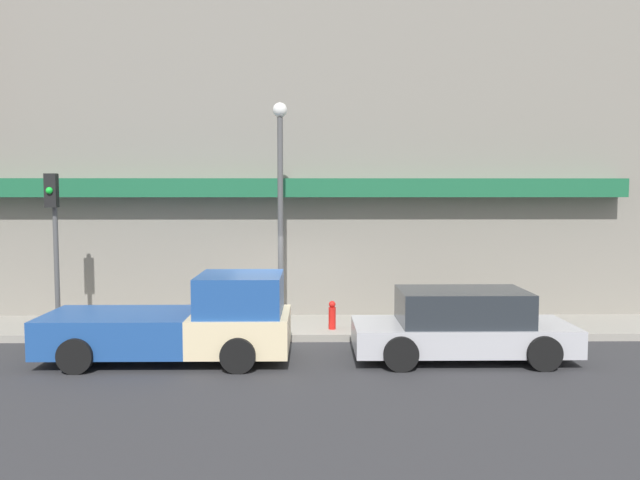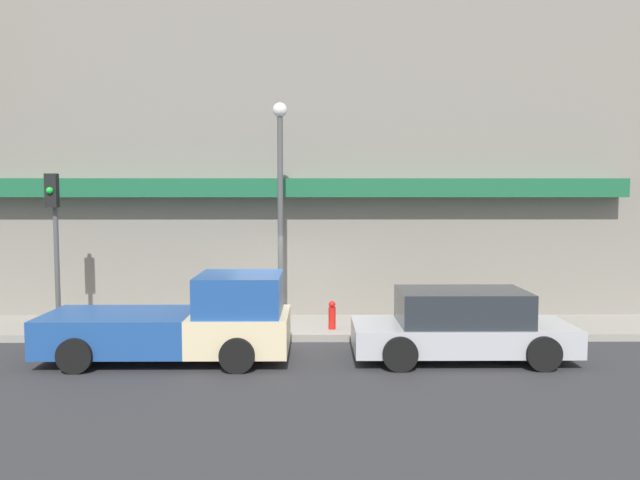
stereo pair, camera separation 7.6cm
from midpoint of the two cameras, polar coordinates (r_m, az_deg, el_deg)
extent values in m
plane|color=#2D2D30|center=(15.09, -3.15, -9.32)|extent=(80.00, 80.00, 0.00)
cube|color=gray|center=(16.28, -2.94, -8.00)|extent=(36.00, 2.47, 0.18)
cube|color=gray|center=(18.77, -2.65, 11.11)|extent=(19.80, 3.00, 11.57)
cube|color=#195B38|center=(16.84, -2.85, 4.79)|extent=(18.22, 0.60, 0.50)
cube|color=beige|center=(13.52, -7.14, -8.25)|extent=(2.06, 1.98, 0.78)
cube|color=#1E478C|center=(13.37, -7.17, -4.88)|extent=(1.75, 1.82, 0.83)
cube|color=#1E478C|center=(14.05, -17.74, -7.94)|extent=(3.09, 1.98, 0.78)
cylinder|color=black|center=(14.53, -6.47, -8.44)|extent=(0.71, 0.22, 0.71)
cylinder|color=black|center=(12.62, -7.42, -10.41)|extent=(0.71, 0.22, 0.71)
cylinder|color=black|center=(15.20, -18.67, -8.07)|extent=(0.71, 0.22, 0.71)
cylinder|color=black|center=(13.39, -21.35, -9.82)|extent=(0.71, 0.22, 0.71)
cube|color=#ADADB2|center=(13.83, 12.95, -8.58)|extent=(4.63, 1.82, 0.57)
cube|color=#23282D|center=(13.70, 12.99, -5.96)|extent=(2.69, 1.64, 0.72)
cylinder|color=black|center=(15.10, 17.49, -8.13)|extent=(0.71, 0.22, 0.71)
cylinder|color=black|center=(13.42, 19.92, -9.74)|extent=(0.71, 0.22, 0.71)
cylinder|color=black|center=(14.48, 6.50, -8.48)|extent=(0.71, 0.22, 0.71)
cylinder|color=black|center=(12.73, 7.51, -10.29)|extent=(0.71, 0.22, 0.71)
cylinder|color=red|center=(15.61, 1.25, -7.17)|extent=(0.18, 0.18, 0.55)
sphere|color=red|center=(15.55, 1.25, -5.90)|extent=(0.17, 0.17, 0.17)
cylinder|color=#4C4C4C|center=(15.43, -3.49, 1.45)|extent=(0.14, 0.14, 5.22)
sphere|color=silver|center=(15.54, -3.54, 11.78)|extent=(0.36, 0.36, 0.36)
cylinder|color=#4C4C4C|center=(16.30, -22.82, -1.16)|extent=(0.12, 0.12, 3.84)
cube|color=black|center=(16.09, -23.19, 4.18)|extent=(0.28, 0.20, 0.80)
sphere|color=green|center=(15.98, -23.36, 4.18)|extent=(0.16, 0.16, 0.16)
camera|label=1|loc=(0.04, -89.86, 0.01)|focal=35.00mm
camera|label=2|loc=(0.04, 90.14, -0.01)|focal=35.00mm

